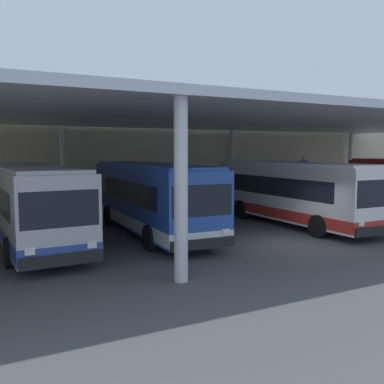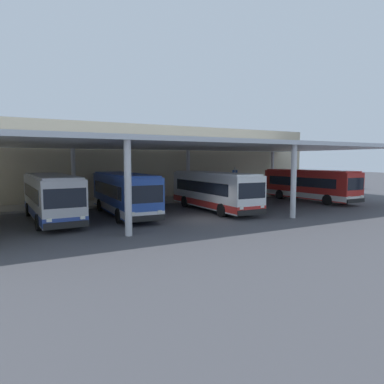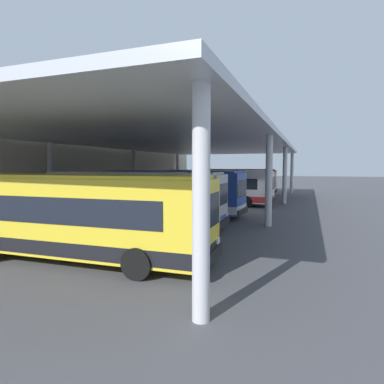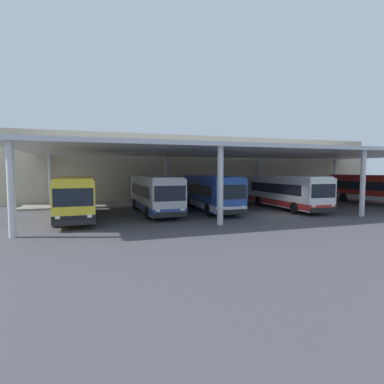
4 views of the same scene
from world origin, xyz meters
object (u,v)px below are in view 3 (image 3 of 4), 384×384
bus_middle_bay (171,192)px  bus_departing (234,181)px  trash_bin (144,193)px  bus_second_bay (133,199)px  bench_waiting (158,191)px  banner_sign (172,179)px  bus_far_bay (215,186)px  bus_nearest_bay (75,215)px

bus_middle_bay → bus_departing: same height
bus_middle_bay → trash_bin: (9.39, 7.27, -0.98)m
trash_bin → bus_second_bay: bearing=-153.6°
bus_second_bay → bus_middle_bay: 5.12m
bench_waiting → banner_sign: bearing=-22.4°
bus_middle_bay → bench_waiting: 14.68m
bus_far_bay → bus_departing: size_ratio=1.00×
bus_second_bay → bus_far_bay: 12.47m
bus_middle_bay → bus_departing: (19.43, -0.21, 0.00)m
bus_second_bay → bus_far_bay: (12.41, -1.22, 0.00)m
trash_bin → banner_sign: size_ratio=0.31×
bus_nearest_bay → bench_waiting: bearing=19.2°
bus_middle_bay → bus_far_bay: bearing=-9.0°
bus_departing → trash_bin: bearing=143.3°
bus_second_bay → bus_middle_bay: same height
bench_waiting → trash_bin: (-3.36, 0.06, 0.01)m
bus_middle_bay → banner_sign: size_ratio=3.32×
bus_middle_bay → bus_far_bay: 7.38m
bus_nearest_bay → bus_far_bay: 18.69m
bus_far_bay → bus_second_bay: bearing=174.4°
trash_bin → banner_sign: bearing=-9.7°
bus_nearest_bay → bus_departing: same height
bus_middle_bay → bus_departing: size_ratio=1.00×
bus_nearest_bay → bench_waiting: bus_nearest_bay is taller
trash_bin → banner_sign: banner_sign is taller
bus_departing → banner_sign: bearing=124.9°
bus_far_bay → bus_departing: same height
bus_nearest_bay → bus_far_bay: (18.69, 0.02, 0.00)m
bench_waiting → banner_sign: 2.65m
bus_middle_bay → bench_waiting: size_ratio=5.91×
bus_departing → trash_bin: (-10.05, 7.48, -0.98)m
bus_nearest_bay → banner_sign: banner_sign is taller
bus_far_bay → banner_sign: banner_sign is taller
bus_second_bay → bus_departing: size_ratio=1.00×
banner_sign → bus_departing: bearing=-55.1°
bus_nearest_bay → bus_middle_bay: same height
bus_nearest_bay → bus_far_bay: size_ratio=1.00×
bus_far_bay → banner_sign: (7.58, 7.49, 0.32)m
bus_middle_bay → bus_nearest_bay: bearing=-174.1°
bus_nearest_bay → banner_sign: 27.33m
bus_second_bay → bus_departing: bearing=-0.6°
bus_departing → banner_sign: 7.99m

